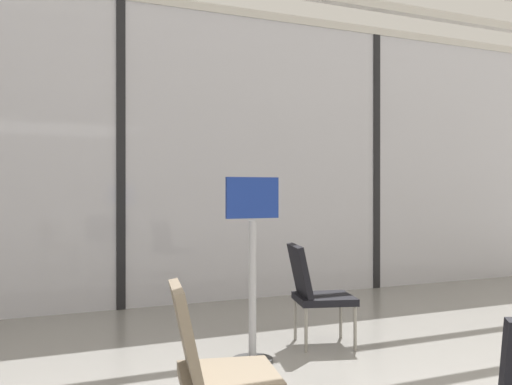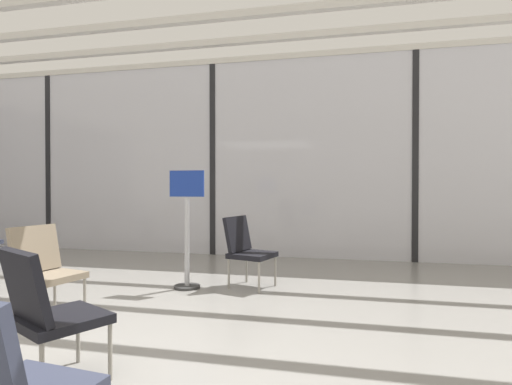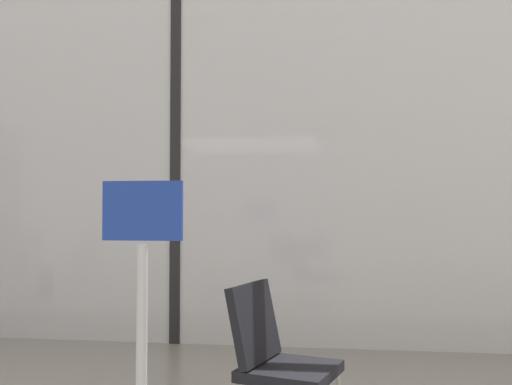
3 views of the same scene
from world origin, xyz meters
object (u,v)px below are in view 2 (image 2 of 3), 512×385
(lounge_chair_2, at_px, (246,247))
(lounge_chair_1, at_px, (47,308))
(lounge_chair_0, at_px, (44,266))
(info_sign, at_px, (187,233))
(parked_airplane, at_px, (244,167))

(lounge_chair_2, bearing_deg, lounge_chair_1, -174.89)
(lounge_chair_0, height_order, lounge_chair_1, same)
(lounge_chair_2, distance_m, info_sign, 0.75)
(parked_airplane, bearing_deg, lounge_chair_1, -81.96)
(lounge_chair_2, height_order, info_sign, info_sign)
(lounge_chair_0, xyz_separation_m, info_sign, (0.86, 1.39, 0.18))
(lounge_chair_2, bearing_deg, info_sign, 125.04)
(lounge_chair_0, distance_m, lounge_chair_1, 1.51)
(parked_airplane, bearing_deg, lounge_chair_2, -75.05)
(parked_airplane, relative_size, info_sign, 8.76)
(lounge_chair_1, height_order, info_sign, info_sign)
(lounge_chair_0, distance_m, info_sign, 1.65)
(parked_airplane, distance_m, lounge_chair_2, 7.93)
(parked_airplane, xyz_separation_m, lounge_chair_1, (1.46, -10.31, -1.36))
(parked_airplane, bearing_deg, info_sign, -80.33)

